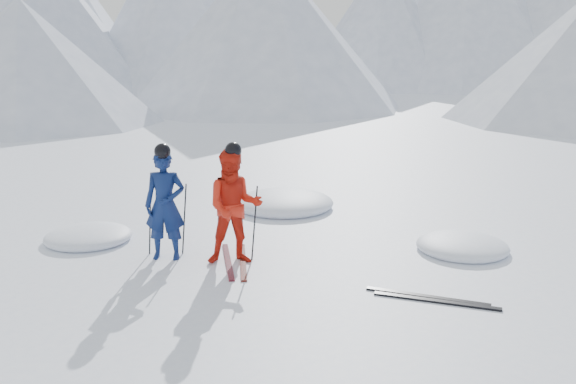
{
  "coord_description": "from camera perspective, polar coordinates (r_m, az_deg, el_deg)",
  "views": [
    {
      "loc": [
        -1.14,
        -9.05,
        3.38
      ],
      "look_at": [
        -1.54,
        0.5,
        1.1
      ],
      "focal_mm": 38.0,
      "sensor_mm": 36.0,
      "label": 1
    }
  ],
  "objects": [
    {
      "name": "pole_blue_right",
      "position": [
        10.26,
        -9.67,
        -2.5
      ],
      "size": [
        0.12,
        0.07,
        1.19
      ],
      "primitive_type": "cylinder",
      "rotation": [
        -0.04,
        0.08,
        0.0
      ],
      "color": "black",
      "rests_on": "ground"
    },
    {
      "name": "ground",
      "position": [
        9.72,
        9.07,
        -7.1
      ],
      "size": [
        160.0,
        160.0,
        0.0
      ],
      "primitive_type": "plane",
      "color": "white",
      "rests_on": "ground"
    },
    {
      "name": "pole_blue_left",
      "position": [
        10.3,
        -12.79,
        -2.59
      ],
      "size": [
        0.12,
        0.08,
        1.19
      ],
      "primitive_type": "cylinder",
      "rotation": [
        0.05,
        0.08,
        0.0
      ],
      "color": "black",
      "rests_on": "ground"
    },
    {
      "name": "skier_red",
      "position": [
        9.64,
        -5.04,
        -1.4
      ],
      "size": [
        1.0,
        0.84,
        1.85
      ],
      "primitive_type": "imported",
      "rotation": [
        0.0,
        0.0,
        0.17
      ],
      "color": "red",
      "rests_on": "ground"
    },
    {
      "name": "ski_loose_b",
      "position": [
        8.65,
        13.7,
        -9.89
      ],
      "size": [
        1.65,
        0.58,
        0.03
      ],
      "primitive_type": "cube",
      "rotation": [
        0.0,
        0.0,
        1.28
      ],
      "color": "black",
      "rests_on": "ground"
    },
    {
      "name": "ski_loose_a",
      "position": [
        8.76,
        12.86,
        -9.52
      ],
      "size": [
        1.64,
        0.63,
        0.03
      ],
      "primitive_type": "cube",
      "rotation": [
        0.0,
        0.0,
        1.24
      ],
      "color": "black",
      "rests_on": "ground"
    },
    {
      "name": "pole_red_left",
      "position": [
        10.0,
        -6.52,
        -2.72
      ],
      "size": [
        0.12,
        0.1,
        1.23
      ],
      "primitive_type": "cylinder",
      "rotation": [
        0.06,
        0.08,
        0.0
      ],
      "color": "black",
      "rests_on": "ground"
    },
    {
      "name": "snow_lumps",
      "position": [
        11.86,
        1.64,
        -3.14
      ],
      "size": [
        10.24,
        5.36,
        0.47
      ],
      "color": "white",
      "rests_on": "ground"
    },
    {
      "name": "ski_worn_right",
      "position": [
        9.89,
        -4.23,
        -6.5
      ],
      "size": [
        0.32,
        1.7,
        0.03
      ],
      "primitive_type": "cube",
      "rotation": [
        0.0,
        0.0,
        0.13
      ],
      "color": "black",
      "rests_on": "ground"
    },
    {
      "name": "pole_red_right",
      "position": [
        9.83,
        -3.15,
        -2.94
      ],
      "size": [
        0.12,
        0.09,
        1.23
      ],
      "primitive_type": "cylinder",
      "rotation": [
        -0.05,
        0.08,
        0.0
      ],
      "color": "black",
      "rests_on": "ground"
    },
    {
      "name": "ski_worn_left",
      "position": [
        9.92,
        -5.62,
        -6.47
      ],
      "size": [
        0.43,
        1.68,
        0.03
      ],
      "primitive_type": "cube",
      "rotation": [
        0.0,
        0.0,
        0.2
      ],
      "color": "black",
      "rests_on": "ground"
    },
    {
      "name": "skier_blue",
      "position": [
        10.01,
        -11.44,
        -1.22
      ],
      "size": [
        0.66,
        0.43,
        1.79
      ],
      "primitive_type": "imported",
      "rotation": [
        0.0,
        0.0,
        0.01
      ],
      "color": "#0D1D4F",
      "rests_on": "ground"
    }
  ]
}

